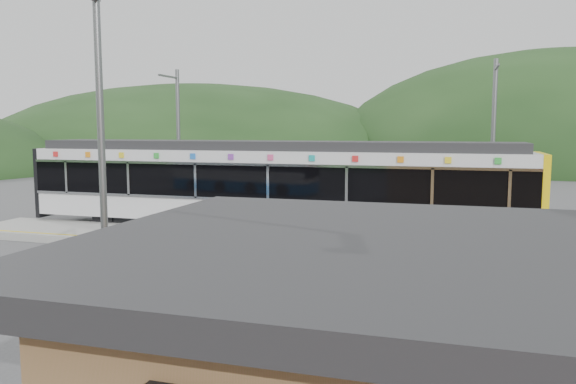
# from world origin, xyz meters

# --- Properties ---
(ground) EXTENTS (120.00, 120.00, 0.00)m
(ground) POSITION_xyz_m (0.00, 0.00, 0.00)
(ground) COLOR #4C4C4F
(ground) RESTS_ON ground
(hills) EXTENTS (146.00, 149.00, 26.00)m
(hills) POSITION_xyz_m (6.19, 5.29, 0.00)
(hills) COLOR #1E3D19
(hills) RESTS_ON ground
(platform) EXTENTS (26.00, 3.20, 0.30)m
(platform) POSITION_xyz_m (0.00, 3.30, 0.15)
(platform) COLOR #9E9E99
(platform) RESTS_ON ground
(yellow_line) EXTENTS (26.00, 0.10, 0.01)m
(yellow_line) POSITION_xyz_m (0.00, 2.00, 0.30)
(yellow_line) COLOR yellow
(yellow_line) RESTS_ON platform
(train) EXTENTS (20.44, 3.01, 3.74)m
(train) POSITION_xyz_m (-1.62, 6.00, 2.06)
(train) COLOR black
(train) RESTS_ON ground
(catenary_mast_west) EXTENTS (0.18, 1.80, 7.00)m
(catenary_mast_west) POSITION_xyz_m (-7.00, 8.56, 3.65)
(catenary_mast_west) COLOR slate
(catenary_mast_west) RESTS_ON ground
(catenary_mast_east) EXTENTS (0.18, 1.80, 7.00)m
(catenary_mast_east) POSITION_xyz_m (7.00, 8.56, 3.65)
(catenary_mast_east) COLOR slate
(catenary_mast_east) RESTS_ON ground
(station_shelter) EXTENTS (9.20, 6.20, 3.00)m
(station_shelter) POSITION_xyz_m (6.00, -9.01, 1.55)
(station_shelter) COLOR olive
(station_shelter) RESTS_ON ground
(lamp_post) EXTENTS (0.39, 1.16, 6.49)m
(lamp_post) POSITION_xyz_m (-0.08, -7.37, 3.86)
(lamp_post) COLOR slate
(lamp_post) RESTS_ON ground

